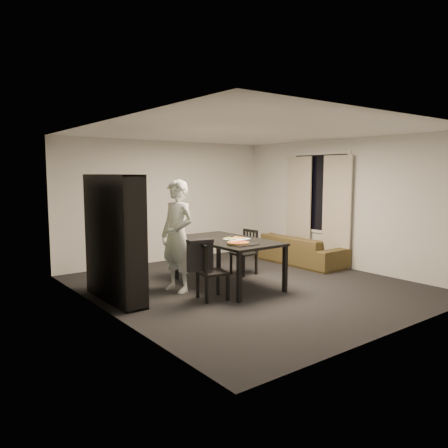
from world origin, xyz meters
TOP-DOWN VIEW (x-y plane):
  - room at (0.00, 0.00)m, footprint 5.01×5.51m
  - window_pane at (2.48, 0.60)m, footprint 0.02×1.40m
  - window_frame at (2.48, 0.60)m, footprint 0.03×1.52m
  - curtain_left at (2.40, 0.08)m, footprint 0.03×0.70m
  - curtain_right at (2.40, 1.12)m, footprint 0.03×0.70m
  - bookshelf at (-2.16, 0.60)m, footprint 0.35×1.50m
  - dining_table at (-0.27, 0.25)m, footprint 1.06×1.91m
  - chair_left at (-1.05, -0.26)m, footprint 0.48×0.48m
  - chair_right at (0.54, 0.70)m, footprint 0.42×0.42m
  - draped_jacket at (-1.17, -0.24)m, footprint 0.41×0.24m
  - person at (-1.15, 0.45)m, footprint 0.56×0.73m
  - baking_tray at (-0.42, -0.34)m, footprint 0.40×0.33m
  - pepperoni_pizza at (-0.46, -0.27)m, footprint 0.35×0.35m
  - kitchen_towel at (-0.13, 0.17)m, footprint 0.42×0.32m
  - pizza_slices at (-0.14, 0.23)m, footprint 0.44×0.40m
  - sofa at (2.06, 0.75)m, footprint 0.80×2.06m

SIDE VIEW (x-z plane):
  - sofa at x=2.06m, z-range 0.00..0.60m
  - chair_right at x=0.54m, z-range 0.06..0.91m
  - chair_left at x=-1.05m, z-range 0.06..0.93m
  - draped_jacket at x=-1.17m, z-range 0.48..0.96m
  - dining_table at x=-0.27m, z-range 0.33..1.12m
  - kitchen_towel at x=-0.13m, z-range 0.80..0.80m
  - baking_tray at x=-0.42m, z-range 0.80..0.81m
  - pizza_slices at x=-0.14m, z-range 0.80..0.82m
  - pepperoni_pizza at x=-0.46m, z-range 0.81..0.84m
  - person at x=-1.15m, z-range 0.00..1.81m
  - bookshelf at x=-2.16m, z-range 0.00..1.90m
  - curtain_left at x=2.40m, z-range 0.02..2.27m
  - curtain_right at x=2.40m, z-range 0.02..2.27m
  - room at x=0.00m, z-range 0.00..2.60m
  - window_pane at x=2.48m, z-range 0.70..2.30m
  - window_frame at x=2.48m, z-range 0.64..2.36m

